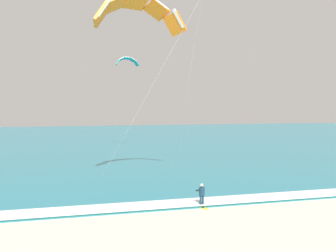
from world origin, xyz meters
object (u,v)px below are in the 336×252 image
(surfboard, at_px, (202,207))
(kitesurfer, at_px, (202,194))
(kite_distant, at_px, (127,61))
(kite_primary, at_px, (138,11))

(surfboard, xyz_separation_m, kitesurfer, (-0.01, 0.02, 0.91))
(surfboard, bearing_deg, kite_distant, 87.91)
(surfboard, height_order, kite_distant, kite_distant)
(kitesurfer, bearing_deg, kite_distant, 87.90)
(surfboard, relative_size, kite_distant, 0.37)
(kite_primary, bearing_deg, kite_distant, 82.06)
(kitesurfer, height_order, kite_distant, kite_distant)
(kite_primary, bearing_deg, kitesurfer, -74.54)
(kitesurfer, bearing_deg, surfboard, -73.04)
(surfboard, height_order, kite_primary, kite_primary)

